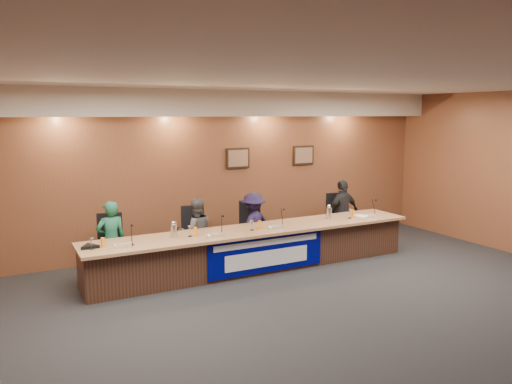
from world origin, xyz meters
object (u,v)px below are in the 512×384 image
(panelist_d, at_px, (343,213))
(office_chair_b, at_px, (194,240))
(banner, at_px, (267,254))
(office_chair_d, at_px, (340,222))
(carafe_left, at_px, (174,231))
(dais_body, at_px, (256,250))
(carafe_right, at_px, (329,213))
(panelist_c, at_px, (253,226))
(office_chair_a, at_px, (110,250))
(speakerphone, at_px, (89,246))
(panelist_a, at_px, (111,240))
(panelist_b, at_px, (196,233))
(office_chair_c, at_px, (251,233))

(panelist_d, distance_m, office_chair_b, 3.28)
(banner, height_order, panelist_d, panelist_d)
(panelist_d, relative_size, office_chair_d, 2.90)
(carafe_left, bearing_deg, office_chair_b, 48.94)
(dais_body, bearing_deg, carafe_right, 0.36)
(panelist_c, bearing_deg, office_chair_a, -23.53)
(banner, relative_size, panelist_c, 1.73)
(panelist_c, bearing_deg, dais_body, 45.53)
(banner, xyz_separation_m, speakerphone, (-2.85, 0.38, 0.40))
(carafe_right, bearing_deg, carafe_left, -179.57)
(speakerphone, bearing_deg, carafe_left, 1.11)
(dais_body, xyz_separation_m, panelist_d, (2.38, 0.60, 0.35))
(panelist_d, xyz_separation_m, speakerphone, (-5.23, -0.64, 0.08))
(office_chair_d, distance_m, speakerphone, 5.29)
(panelist_d, xyz_separation_m, carafe_left, (-3.90, -0.62, 0.17))
(banner, xyz_separation_m, carafe_right, (1.59, 0.43, 0.48))
(panelist_a, bearing_deg, panelist_c, 177.31)
(panelist_b, bearing_deg, panelist_d, -171.90)
(panelist_d, bearing_deg, office_chair_a, -6.92)
(banner, bearing_deg, office_chair_a, 155.06)
(panelist_c, bearing_deg, panelist_a, -21.37)
(carafe_left, bearing_deg, office_chair_d, 10.41)
(office_chair_c, distance_m, carafe_left, 1.96)
(panelist_a, distance_m, office_chair_c, 2.67)
(office_chair_a, distance_m, office_chair_c, 2.66)
(office_chair_d, bearing_deg, carafe_right, -128.80)
(speakerphone, bearing_deg, panelist_a, 55.05)
(office_chair_b, xyz_separation_m, office_chair_c, (1.16, 0.00, 0.00))
(office_chair_c, bearing_deg, dais_body, -88.73)
(panelist_a, bearing_deg, panelist_b, 177.31)
(panelist_b, xyz_separation_m, panelist_d, (3.27, 0.00, 0.06))
(dais_body, xyz_separation_m, office_chair_c, (0.26, 0.70, 0.13))
(panelist_b, xyz_separation_m, office_chair_b, (0.00, 0.10, -0.15))
(dais_body, relative_size, speakerphone, 18.75)
(dais_body, relative_size, panelist_b, 4.75)
(panelist_b, height_order, panelist_d, panelist_d)
(panelist_a, bearing_deg, office_chair_c, 179.46)
(dais_body, relative_size, office_chair_c, 12.50)
(office_chair_d, bearing_deg, office_chair_c, -170.04)
(office_chair_c, distance_m, office_chair_d, 2.12)
(office_chair_a, xyz_separation_m, carafe_left, (0.88, -0.72, 0.38))
(carafe_right, xyz_separation_m, speakerphone, (-4.44, -0.05, -0.09))
(panelist_c, distance_m, office_chair_d, 2.13)
(carafe_left, xyz_separation_m, carafe_right, (3.11, 0.02, 0.00))
(carafe_right, bearing_deg, office_chair_c, 152.46)
(panelist_d, height_order, carafe_right, panelist_d)
(dais_body, distance_m, panelist_b, 1.12)
(panelist_b, bearing_deg, speakerphone, 26.28)
(panelist_a, relative_size, panelist_c, 1.05)
(office_chair_a, bearing_deg, panelist_a, -77.41)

